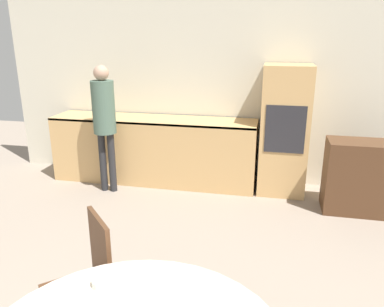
# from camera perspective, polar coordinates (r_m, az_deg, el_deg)

# --- Properties ---
(wall_back) EXTENTS (6.54, 0.05, 2.60)m
(wall_back) POSITION_cam_1_polar(r_m,az_deg,el_deg) (5.38, 5.00, 9.46)
(wall_back) COLOR beige
(wall_back) RESTS_ON ground_plane
(kitchen_counter) EXTENTS (2.92, 0.60, 0.94)m
(kitchen_counter) POSITION_cam_1_polar(r_m,az_deg,el_deg) (5.43, -5.80, 0.67)
(kitchen_counter) COLOR tan
(kitchen_counter) RESTS_ON ground_plane
(oven_unit) EXTENTS (0.61, 0.59, 1.71)m
(oven_unit) POSITION_cam_1_polar(r_m,az_deg,el_deg) (5.09, 13.86, 3.42)
(oven_unit) COLOR tan
(oven_unit) RESTS_ON ground_plane
(sideboard) EXTENTS (0.98, 0.45, 0.88)m
(sideboard) POSITION_cam_1_polar(r_m,az_deg,el_deg) (4.92, 25.20, -3.34)
(sideboard) COLOR #51331E
(sideboard) RESTS_ON ground_plane
(chair_far_left) EXTENTS (0.57, 0.57, 0.95)m
(chair_far_left) POSITION_cam_1_polar(r_m,az_deg,el_deg) (2.70, -15.41, -17.69)
(chair_far_left) COLOR #51331E
(chair_far_left) RESTS_ON ground_plane
(person_standing) EXTENTS (0.30, 0.30, 1.70)m
(person_standing) POSITION_cam_1_polar(r_m,az_deg,el_deg) (5.03, -13.24, 5.81)
(person_standing) COLOR #262628
(person_standing) RESTS_ON ground_plane
(bowl_centre) EXTENTS (0.12, 0.12, 0.04)m
(bowl_centre) POSITION_cam_1_polar(r_m,az_deg,el_deg) (2.18, -13.31, -18.43)
(bowl_centre) COLOR silver
(bowl_centre) RESTS_ON dining_table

